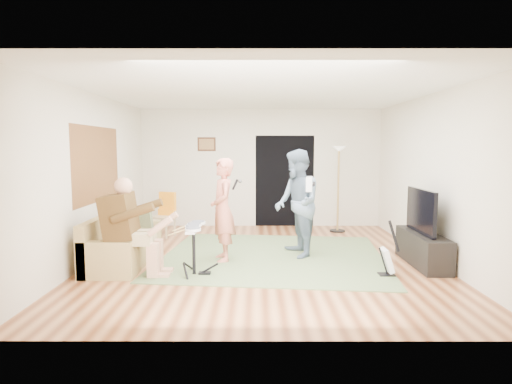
# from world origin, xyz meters

# --- Properties ---
(floor) EXTENTS (6.00, 6.00, 0.00)m
(floor) POSITION_xyz_m (0.00, 0.00, 0.00)
(floor) COLOR brown
(floor) RESTS_ON ground
(walls) EXTENTS (5.50, 6.00, 2.70)m
(walls) POSITION_xyz_m (0.00, 0.00, 1.35)
(walls) COLOR beige
(walls) RESTS_ON floor
(ceiling) EXTENTS (6.00, 6.00, 0.00)m
(ceiling) POSITION_xyz_m (0.00, 0.00, 2.70)
(ceiling) COLOR white
(ceiling) RESTS_ON walls
(window_blinds) EXTENTS (0.00, 2.05, 2.05)m
(window_blinds) POSITION_xyz_m (-2.74, 0.20, 1.55)
(window_blinds) COLOR brown
(window_blinds) RESTS_ON walls
(doorway) EXTENTS (2.10, 0.00, 2.10)m
(doorway) POSITION_xyz_m (0.55, 2.99, 1.05)
(doorway) COLOR black
(doorway) RESTS_ON walls
(picture_frame) EXTENTS (0.42, 0.03, 0.32)m
(picture_frame) POSITION_xyz_m (-1.25, 2.99, 1.90)
(picture_frame) COLOR #3F2314
(picture_frame) RESTS_ON walls
(area_rug) EXTENTS (3.94, 3.65, 0.02)m
(area_rug) POSITION_xyz_m (0.17, 0.16, 0.01)
(area_rug) COLOR #596E43
(area_rug) RESTS_ON floor
(sofa) EXTENTS (0.77, 1.88, 0.76)m
(sofa) POSITION_xyz_m (-2.28, -0.24, 0.25)
(sofa) COLOR tan
(sofa) RESTS_ON floor
(drummer) EXTENTS (0.92, 0.51, 1.41)m
(drummer) POSITION_xyz_m (-1.86, -0.89, 0.55)
(drummer) COLOR #4F3516
(drummer) RESTS_ON sofa
(drum_kit) EXTENTS (0.41, 0.73, 0.75)m
(drum_kit) POSITION_xyz_m (-1.00, -0.89, 0.33)
(drum_kit) COLOR black
(drum_kit) RESTS_ON floor
(singer) EXTENTS (0.53, 0.68, 1.66)m
(singer) POSITION_xyz_m (-0.64, -0.10, 0.83)
(singer) COLOR #CE6E59
(singer) RESTS_ON floor
(microphone) EXTENTS (0.06, 0.06, 0.24)m
(microphone) POSITION_xyz_m (-0.44, -0.10, 1.24)
(microphone) COLOR black
(microphone) RESTS_ON singer
(guitarist) EXTENTS (0.85, 1.00, 1.80)m
(guitarist) POSITION_xyz_m (0.57, 0.18, 0.90)
(guitarist) COLOR slate
(guitarist) RESTS_ON floor
(guitar_held) EXTENTS (0.21, 0.61, 0.26)m
(guitar_held) POSITION_xyz_m (0.77, 0.18, 1.23)
(guitar_held) COLOR white
(guitar_held) RESTS_ON guitarist
(guitar_spare) EXTENTS (0.29, 0.26, 0.80)m
(guitar_spare) POSITION_xyz_m (1.77, -0.93, 0.23)
(guitar_spare) COLOR black
(guitar_spare) RESTS_ON floor
(torchiere_lamp) EXTENTS (0.33, 0.33, 1.85)m
(torchiere_lamp) POSITION_xyz_m (1.67, 2.32, 1.27)
(torchiere_lamp) COLOR black
(torchiere_lamp) RESTS_ON floor
(dining_chair) EXTENTS (0.49, 0.52, 0.91)m
(dining_chair) POSITION_xyz_m (-2.01, 1.77, 0.32)
(dining_chair) COLOR tan
(dining_chair) RESTS_ON floor
(tv_cabinet) EXTENTS (0.40, 1.40, 0.50)m
(tv_cabinet) POSITION_xyz_m (2.50, -0.33, 0.25)
(tv_cabinet) COLOR black
(tv_cabinet) RESTS_ON floor
(television) EXTENTS (0.06, 1.07, 0.68)m
(television) POSITION_xyz_m (2.45, -0.33, 0.85)
(television) COLOR black
(television) RESTS_ON tv_cabinet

